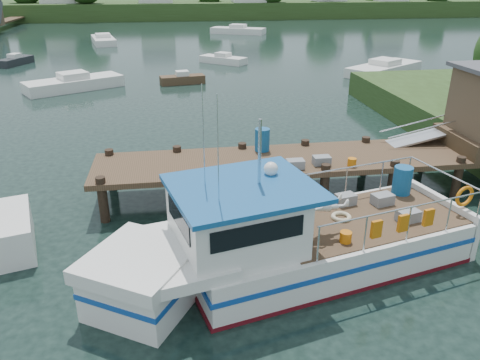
{
  "coord_description": "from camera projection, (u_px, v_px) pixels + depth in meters",
  "views": [
    {
      "loc": [
        -3.06,
        -15.51,
        7.52
      ],
      "look_at": [
        -1.0,
        -1.5,
        1.3
      ],
      "focal_mm": 35.0,
      "sensor_mm": 36.0,
      "label": 1
    }
  ],
  "objects": [
    {
      "name": "ground_plane",
      "position": [
        261.0,
        194.0,
        17.48
      ],
      "size": [
        160.0,
        160.0,
        0.0
      ],
      "primitive_type": "plane",
      "color": "black"
    },
    {
      "name": "far_shore",
      "position": [
        183.0,
        5.0,
        91.24
      ],
      "size": [
        140.0,
        42.55,
        9.22
      ],
      "color": "#2C451C",
      "rests_on": "ground"
    },
    {
      "name": "dock",
      "position": [
        433.0,
        129.0,
        17.46
      ],
      "size": [
        16.6,
        3.0,
        4.78
      ],
      "color": "#473322",
      "rests_on": "ground"
    },
    {
      "name": "lobster_boat",
      "position": [
        283.0,
        243.0,
        12.5
      ],
      "size": [
        11.03,
        5.32,
        5.3
      ],
      "rotation": [
        0.0,
        0.0,
        0.24
      ],
      "color": "silver",
      "rests_on": "ground"
    },
    {
      "name": "moored_rowboat",
      "position": [
        182.0,
        79.0,
        35.11
      ],
      "size": [
        3.44,
        1.66,
        0.96
      ],
      "rotation": [
        0.0,
        0.0,
        -0.36
      ],
      "color": "#473322",
      "rests_on": "ground"
    },
    {
      "name": "moored_far",
      "position": [
        238.0,
        30.0,
        64.97
      ],
      "size": [
        7.79,
        5.55,
        1.26
      ],
      "rotation": [
        0.0,
        0.0,
        -0.2
      ],
      "color": "silver",
      "rests_on": "ground"
    },
    {
      "name": "moored_a",
      "position": [
        74.0,
        83.0,
        33.3
      ],
      "size": [
        6.94,
        5.29,
        1.23
      ],
      "rotation": [
        0.0,
        0.0,
        0.17
      ],
      "color": "silver",
      "rests_on": "ground"
    },
    {
      "name": "moored_b",
      "position": [
        223.0,
        59.0,
        43.23
      ],
      "size": [
        4.36,
        4.01,
        0.98
      ],
      "rotation": [
        0.0,
        0.0,
        -0.09
      ],
      "color": "silver",
      "rests_on": "ground"
    },
    {
      "name": "moored_c",
      "position": [
        384.0,
        68.0,
        38.63
      ],
      "size": [
        7.78,
        6.49,
        1.21
      ],
      "rotation": [
        0.0,
        0.0,
        0.43
      ],
      "color": "silver",
      "rests_on": "ground"
    },
    {
      "name": "moored_d",
      "position": [
        103.0,
        40.0,
        55.67
      ],
      "size": [
        3.73,
        7.17,
        1.16
      ],
      "rotation": [
        0.0,
        0.0,
        -0.31
      ],
      "color": "silver",
      "rests_on": "ground"
    },
    {
      "name": "moored_e",
      "position": [
        15.0,
        61.0,
        42.49
      ],
      "size": [
        2.59,
        3.83,
        1.0
      ],
      "rotation": [
        0.0,
        0.0,
        -0.24
      ],
      "color": "black",
      "rests_on": "ground"
    }
  ]
}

